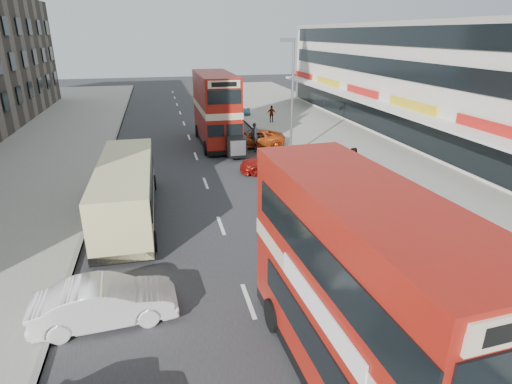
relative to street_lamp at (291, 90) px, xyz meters
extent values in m
plane|color=#28282B|center=(-6.52, -18.00, -4.78)|extent=(160.00, 160.00, 0.00)
cube|color=#28282B|center=(-6.52, 2.00, -4.78)|extent=(12.00, 90.00, 0.01)
cube|color=gray|center=(5.48, 2.00, -4.71)|extent=(12.00, 90.00, 0.15)
cube|color=gray|center=(-18.52, 2.00, -4.71)|extent=(12.00, 90.00, 0.15)
cube|color=gray|center=(-12.62, 2.00, -4.71)|extent=(0.20, 90.00, 0.16)
cube|color=gray|center=(-0.42, 2.00, -4.71)|extent=(0.20, 90.00, 0.16)
cube|color=beige|center=(13.48, 4.00, -0.28)|extent=(8.00, 46.00, 9.00)
cube|color=black|center=(9.43, 4.00, -3.18)|extent=(0.10, 44.00, 2.40)
cube|color=gray|center=(13.48, 4.00, 4.32)|extent=(8.20, 46.20, 0.40)
cube|color=white|center=(8.58, 4.00, -1.78)|extent=(1.80, 44.00, 0.20)
cylinder|color=slate|center=(0.08, 0.00, -0.78)|extent=(0.16, 0.16, 8.00)
cube|color=slate|center=(-0.32, 0.00, 3.22)|extent=(1.00, 0.20, 0.25)
cube|color=black|center=(-4.73, -19.98, -4.43)|extent=(2.99, 8.20, 0.35)
cube|color=maroon|center=(-4.73, -19.98, -3.22)|extent=(2.97, 8.19, 2.22)
cube|color=beige|center=(-4.73, -19.98, -1.96)|extent=(3.02, 8.24, 0.45)
cube|color=maroon|center=(-4.73, -19.98, -0.75)|extent=(2.97, 8.19, 2.12)
cube|color=maroon|center=(-4.73, -19.98, 0.39)|extent=(2.99, 8.22, 0.25)
cube|color=black|center=(-4.47, 5.33, -4.42)|extent=(2.72, 8.46, 0.37)
cube|color=maroon|center=(-4.47, 5.33, -3.15)|extent=(2.70, 8.46, 2.32)
cube|color=beige|center=(-4.47, 5.33, -1.83)|extent=(2.74, 8.50, 0.47)
cube|color=maroon|center=(-4.47, 5.33, -0.57)|extent=(2.70, 8.46, 2.21)
cube|color=maroon|center=(-4.47, 5.33, 0.62)|extent=(2.72, 8.48, 0.26)
cube|color=black|center=(-3.77, 0.48, -3.84)|extent=(1.28, 1.28, 1.37)
cube|color=black|center=(-10.72, -8.06, -4.40)|extent=(2.49, 9.65, 0.39)
cube|color=#C6BA80|center=(-10.72, -8.06, -3.29)|extent=(2.47, 9.65, 2.50)
imported|color=silver|center=(-11.01, -16.00, -4.08)|extent=(4.37, 1.77, 1.41)
imported|color=maroon|center=(-1.77, -2.83, -4.09)|extent=(4.94, 2.44, 1.38)
imported|color=#BB4312|center=(-1.81, 3.62, -4.12)|extent=(5.05, 2.81, 1.34)
imported|color=#5EA2BC|center=(-1.01, 16.34, -4.20)|extent=(3.51, 1.54, 1.17)
imported|color=gray|center=(2.09, -5.69, -3.64)|extent=(0.87, 0.75, 1.98)
imported|color=gray|center=(1.95, 12.08, -3.84)|extent=(0.95, 0.42, 1.60)
imported|color=gray|center=(-1.93, 2.65, -4.32)|extent=(0.85, 1.85, 0.94)
imported|color=#21232A|center=(-1.93, 2.65, -3.56)|extent=(0.69, 0.50, 1.75)
camera|label=1|loc=(-8.96, -27.45, 3.65)|focal=29.12mm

